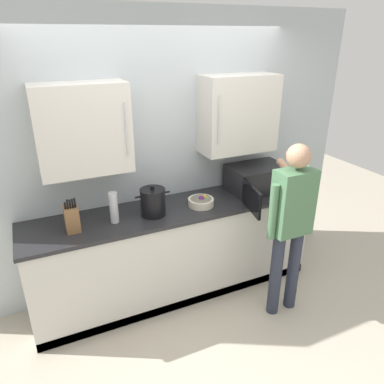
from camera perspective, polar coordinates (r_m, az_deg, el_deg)
The scene contains 9 objects.
ground_plane at distance 3.39m, azimuth 3.33°, elevation -22.51°, with size 9.52×9.52×0.00m, color #B7AD99.
back_wall_tiled at distance 3.52m, azimuth -4.66°, elevation 6.77°, with size 4.15×0.44×2.67m.
counter_unit at distance 3.66m, azimuth -2.48°, elevation -9.07°, with size 2.78×0.62×0.94m.
microwave_oven at distance 3.80m, azimuth 9.81°, elevation 2.05°, with size 0.68×0.82×0.26m.
stock_pot at distance 3.26m, azimuth -6.10°, elevation -1.56°, with size 0.32×0.23×0.28m.
fruit_bowl at distance 3.45m, azimuth 1.43°, elevation -1.48°, with size 0.24×0.24×0.10m.
knife_block at distance 3.15m, azimuth -18.22°, elevation -3.93°, with size 0.11×0.15×0.29m.
thermos_flask at distance 3.18m, azimuth -12.10°, elevation -2.38°, with size 0.08×0.08×0.27m.
person_figure at distance 3.27m, azimuth 15.10°, elevation -3.91°, with size 0.44×0.52×1.63m.
Camera 1 is at (-1.15, -2.06, 2.43)m, focal length 34.22 mm.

